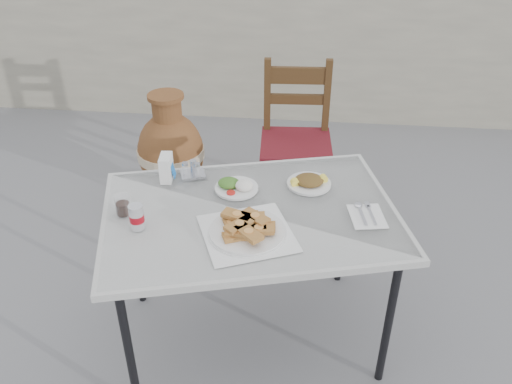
# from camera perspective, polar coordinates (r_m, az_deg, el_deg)

# --- Properties ---
(ground) EXTENTS (80.00, 80.00, 0.00)m
(ground) POSITION_cam_1_polar(r_m,az_deg,el_deg) (2.82, 1.12, -13.41)
(ground) COLOR slate
(ground) RESTS_ON ground
(cafe_table) EXTENTS (1.39, 1.11, 0.74)m
(cafe_table) POSITION_cam_1_polar(r_m,az_deg,el_deg) (2.29, -0.58, -3.10)
(cafe_table) COLOR black
(cafe_table) RESTS_ON ground
(pide_plate) EXTENTS (0.45, 0.45, 0.07)m
(pide_plate) POSITION_cam_1_polar(r_m,az_deg,el_deg) (2.12, -0.92, -3.72)
(pide_plate) COLOR white
(pide_plate) RESTS_ON cafe_table
(salad_rice_plate) EXTENTS (0.19, 0.19, 0.05)m
(salad_rice_plate) POSITION_cam_1_polar(r_m,az_deg,el_deg) (2.39, -2.12, 0.67)
(salad_rice_plate) COLOR silver
(salad_rice_plate) RESTS_ON cafe_table
(salad_chopped_plate) EXTENTS (0.20, 0.20, 0.04)m
(salad_chopped_plate) POSITION_cam_1_polar(r_m,az_deg,el_deg) (2.44, 5.61, 1.11)
(salad_chopped_plate) COLOR silver
(salad_chopped_plate) RESTS_ON cafe_table
(soda_can) EXTENTS (0.06, 0.06, 0.11)m
(soda_can) POSITION_cam_1_polar(r_m,az_deg,el_deg) (2.18, -12.45, -2.58)
(soda_can) COLOR white
(soda_can) RESTS_ON cafe_table
(cola_glass) EXTENTS (0.06, 0.06, 0.09)m
(cola_glass) POSITION_cam_1_polar(r_m,az_deg,el_deg) (2.29, -13.86, -1.44)
(cola_glass) COLOR white
(cola_glass) RESTS_ON cafe_table
(napkin_holder) EXTENTS (0.07, 0.10, 0.12)m
(napkin_holder) POSITION_cam_1_polar(r_m,az_deg,el_deg) (2.47, -9.41, 2.52)
(napkin_holder) COLOR white
(napkin_holder) RESTS_ON cafe_table
(condiment_caddy) EXTENTS (0.13, 0.12, 0.08)m
(condiment_caddy) POSITION_cam_1_polar(r_m,az_deg,el_deg) (2.50, -6.71, 2.21)
(condiment_caddy) COLOR silver
(condiment_caddy) RESTS_ON cafe_table
(cutlery_napkin) EXTENTS (0.16, 0.20, 0.01)m
(cutlery_napkin) POSITION_cam_1_polar(r_m,az_deg,el_deg) (2.28, 11.48, -2.29)
(cutlery_napkin) COLOR white
(cutlery_napkin) RESTS_ON cafe_table
(chair) EXTENTS (0.45, 0.45, 0.96)m
(chair) POSITION_cam_1_polar(r_m,az_deg,el_deg) (3.35, 4.22, 5.45)
(chair) COLOR #331D0D
(chair) RESTS_ON ground
(terracotta_urn) EXTENTS (0.43, 0.43, 0.75)m
(terracotta_urn) POSITION_cam_1_polar(r_m,az_deg,el_deg) (3.55, -8.94, 4.09)
(terracotta_urn) COLOR brown
(terracotta_urn) RESTS_ON ground
(back_wall) EXTENTS (6.00, 0.25, 1.20)m
(back_wall) POSITION_cam_1_polar(r_m,az_deg,el_deg) (4.67, 3.92, 14.89)
(back_wall) COLOR #A7A18B
(back_wall) RESTS_ON ground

